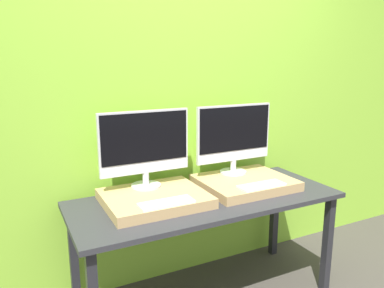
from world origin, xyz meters
name	(u,v)px	position (x,y,z in m)	size (l,w,h in m)	color
wall_back	(178,98)	(0.00, 0.75, 1.30)	(8.00, 0.04, 2.60)	#8CC638
workbench	(206,208)	(0.00, 0.34, 0.64)	(1.68, 0.68, 0.71)	#2D2D33
wooden_riser_left	(155,198)	(-0.32, 0.39, 0.74)	(0.59, 0.50, 0.06)	tan
monitor_left	(145,146)	(-0.32, 0.54, 1.04)	(0.57, 0.19, 0.48)	silver
keyboard_left	(166,203)	(-0.32, 0.21, 0.78)	(0.31, 0.11, 0.01)	silver
wooden_riser_right	(245,183)	(0.32, 0.39, 0.74)	(0.59, 0.50, 0.06)	tan
monitor_right	(234,136)	(0.32, 0.54, 1.04)	(0.57, 0.19, 0.48)	silver
keyboard_right	(262,185)	(0.32, 0.21, 0.78)	(0.31, 0.11, 0.01)	silver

